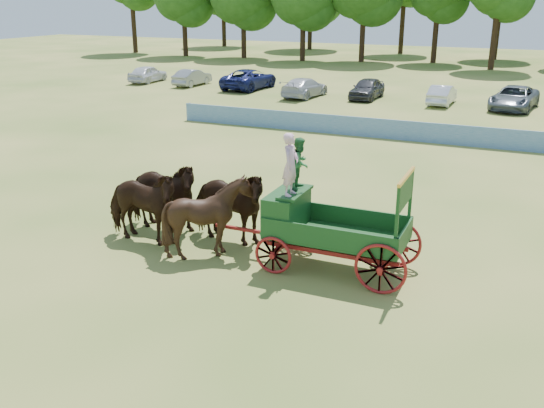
{
  "coord_description": "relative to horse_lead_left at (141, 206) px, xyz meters",
  "views": [
    {
      "loc": [
        5.66,
        -13.62,
        7.36
      ],
      "look_at": [
        -1.37,
        2.31,
        1.3
      ],
      "focal_mm": 40.0,
      "sensor_mm": 36.0,
      "label": 1
    }
  ],
  "objects": [
    {
      "name": "horse_lead_right",
      "position": [
        0.0,
        1.1,
        0.0
      ],
      "size": [
        2.87,
        1.31,
        2.42
      ],
      "primitive_type": "imported",
      "rotation": [
        0.0,
        0.0,
        1.57
      ],
      "color": "black",
      "rests_on": "ground"
    },
    {
      "name": "sponsor_banner",
      "position": [
        4.07,
        17.24,
        -0.69
      ],
      "size": [
        26.0,
        0.08,
        1.05
      ],
      "primitive_type": "cube",
      "color": "#1B5B95",
      "rests_on": "ground"
    },
    {
      "name": "horse_lead_left",
      "position": [
        0.0,
        0.0,
        0.0
      ],
      "size": [
        2.9,
        1.37,
        2.42
      ],
      "primitive_type": "imported",
      "rotation": [
        0.0,
        0.0,
        1.55
      ],
      "color": "black",
      "rests_on": "ground"
    },
    {
      "name": "horse_wheel_left",
      "position": [
        2.4,
        0.0,
        0.0
      ],
      "size": [
        2.35,
        2.13,
        2.43
      ],
      "primitive_type": "imported",
      "rotation": [
        0.0,
        0.0,
        1.49
      ],
      "color": "black",
      "rests_on": "ground"
    },
    {
      "name": "horse_wheel_right",
      "position": [
        2.4,
        1.1,
        0.0
      ],
      "size": [
        2.98,
        1.57,
        2.42
      ],
      "primitive_type": "imported",
      "rotation": [
        0.0,
        0.0,
        1.48
      ],
      "color": "black",
      "rests_on": "ground"
    },
    {
      "name": "parked_cars",
      "position": [
        -1.59,
        29.48,
        -0.45
      ],
      "size": [
        37.76,
        7.86,
        1.63
      ],
      "color": "silver",
      "rests_on": "ground"
    },
    {
      "name": "ground",
      "position": [
        5.07,
        -0.76,
        -1.21
      ],
      "size": [
        160.0,
        160.0,
        0.0
      ],
      "primitive_type": "plane",
      "color": "tan",
      "rests_on": "ground"
    },
    {
      "name": "farm_dray",
      "position": [
        5.36,
        0.56,
        0.43
      ],
      "size": [
        6.0,
        2.0,
        3.87
      ],
      "color": "maroon",
      "rests_on": "ground"
    }
  ]
}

